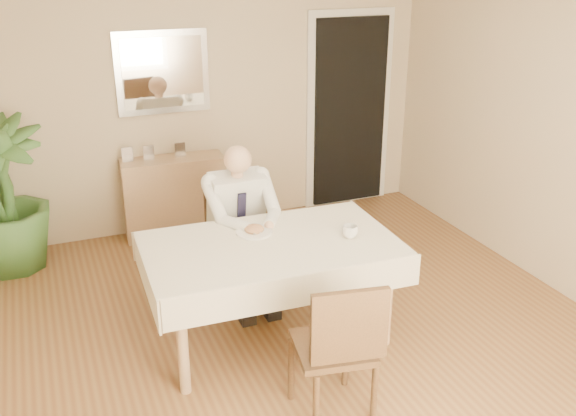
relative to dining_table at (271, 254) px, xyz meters
name	(u,v)px	position (x,y,z in m)	size (l,w,h in m)	color
room	(309,175)	(0.16, -0.26, 0.63)	(5.00, 5.02, 2.60)	brown
doorway	(349,113)	(1.71, 2.20, 0.33)	(0.96, 0.07, 2.10)	silver
mirror	(163,72)	(-0.22, 2.21, 0.88)	(0.86, 0.04, 0.76)	silver
dining_table	(271,254)	(0.00, 0.00, 0.00)	(1.75, 1.07, 0.75)	#A48357
chair_far	(233,231)	(0.00, 0.88, -0.19)	(0.42, 0.42, 0.85)	#462D17
chair_near	(339,344)	(0.06, -0.95, -0.15)	(0.50, 0.51, 0.92)	#462D17
seated_man	(243,219)	(0.00, 0.59, 0.02)	(0.48, 0.72, 1.24)	silver
plate	(254,232)	(-0.05, 0.19, 0.09)	(0.26, 0.26, 0.02)	white
food	(254,229)	(-0.05, 0.19, 0.11)	(0.14, 0.14, 0.06)	#90613D
knife	(262,232)	(-0.01, 0.13, 0.11)	(0.01, 0.01, 0.13)	silver
fork	(252,234)	(-0.09, 0.13, 0.11)	(0.01, 0.01, 0.13)	silver
coffee_mug	(350,232)	(0.54, -0.12, 0.13)	(0.11, 0.11, 0.09)	white
sideboard	(175,197)	(-0.22, 2.06, -0.28)	(0.96, 0.33, 0.77)	#A48357
photo_frame_left	(127,155)	(-0.62, 2.11, 0.17)	(0.10, 0.02, 0.14)	silver
photo_frame_center	(149,153)	(-0.43, 2.09, 0.17)	(0.10, 0.02, 0.14)	silver
photo_frame_right	(180,150)	(-0.13, 2.08, 0.17)	(0.10, 0.02, 0.14)	silver
potted_palm	(4,196)	(-1.70, 1.88, 0.00)	(0.75, 0.75, 1.33)	#355D27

